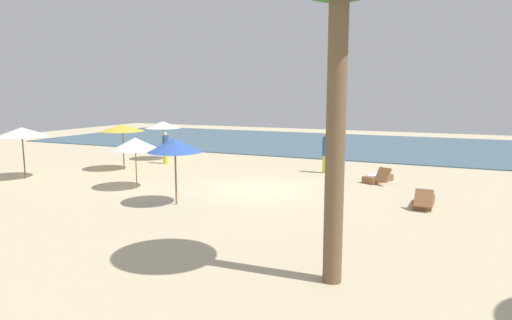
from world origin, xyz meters
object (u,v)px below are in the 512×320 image
Objects in this scene: umbrella_2 at (22,132)px; umbrella_3 at (122,128)px; person_0 at (326,153)px; person_1 at (166,148)px; umbrella_4 at (135,144)px; umbrella_1 at (175,145)px; lounger_1 at (424,201)px; umbrella_0 at (163,125)px; lounger_2 at (378,178)px.

umbrella_2 is 4.43m from umbrella_3.
umbrella_3 reaches higher than person_0.
umbrella_3 is at bearing -161.11° from person_0.
person_1 is (0.78, 2.47, -1.23)m from umbrella_3.
person_1 is (-2.62, 5.74, -0.94)m from umbrella_4.
umbrella_2 is (-8.87, 1.20, 0.04)m from umbrella_1.
person_0 is at bearing 69.13° from umbrella_1.
lounger_1 is at bearing -17.14° from person_1.
umbrella_0 is 1.28× the size of person_1.
umbrella_4 is (3.40, -3.27, -0.29)m from umbrella_3.
lounger_1 is at bearing -6.72° from umbrella_3.
umbrella_1 reaches higher than umbrella_4.
umbrella_2 is 7.06m from person_1.
umbrella_3 is at bearing 142.69° from umbrella_1.
lounger_1 is at bearing -45.91° from person_0.
umbrella_3 is 1.33× the size of lounger_1.
umbrella_2 is 13.84m from person_0.
lounger_2 is at bearing 9.24° from umbrella_3.
umbrella_2 is at bearing 172.31° from umbrella_1.
lounger_1 is at bearing -60.34° from lounger_2.
umbrella_4 reaches higher than person_1.
umbrella_4 reaches higher than lounger_1.
umbrella_0 is at bearing 159.57° from lounger_1.
lounger_1 is 0.99× the size of person_1.
umbrella_2 is 1.18× the size of person_0.
umbrella_4 is at bearing -43.84° from umbrella_3.
umbrella_1 is at bearing -7.69° from umbrella_2.
person_1 is (-11.35, 0.49, 0.69)m from lounger_2.
umbrella_0 is 7.70m from umbrella_2.
lounger_2 reaches higher than lounger_1.
umbrella_1 is at bearing -37.31° from umbrella_3.
person_0 is at bearing -2.83° from umbrella_0.
umbrella_4 is 8.92m from person_0.
person_1 is (-13.43, 4.14, 0.69)m from lounger_1.
person_1 is at bearing 72.49° from umbrella_3.
umbrella_1 is 8.67m from lounger_1.
umbrella_0 is 1.98m from person_1.
umbrella_1 reaches higher than umbrella_3.
umbrella_0 is 10.84m from umbrella_1.
umbrella_2 is 1.02× the size of umbrella_3.
lounger_1 is at bearing -20.43° from umbrella_0.
umbrella_4 is 6.38m from person_1.
umbrella_4 reaches higher than person_0.
umbrella_1 is at bearing -130.16° from lounger_2.
person_0 reaches higher than person_1.
lounger_1 is 6.88m from person_0.
umbrella_2 is 1.34× the size of person_1.
person_0 is 1.14× the size of person_1.
umbrella_0 reaches higher than person_1.
lounger_2 is (12.13, 1.97, -1.92)m from umbrella_3.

